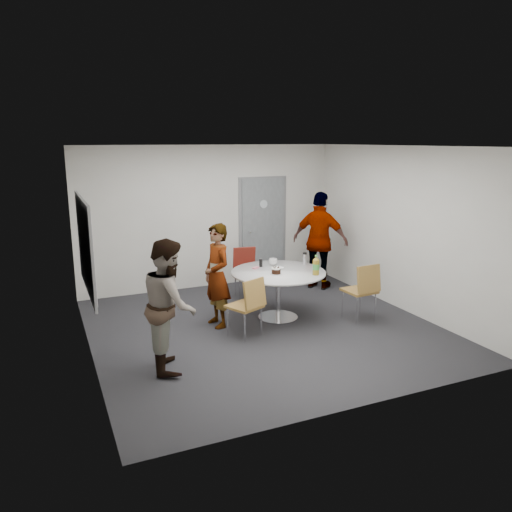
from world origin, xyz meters
name	(u,v)px	position (x,y,z in m)	size (l,w,h in m)	color
floor	(264,328)	(0.00, 0.00, 0.00)	(5.00, 5.00, 0.00)	#242428
ceiling	(265,146)	(0.00, 0.00, 2.70)	(5.00, 5.00, 0.00)	silver
wall_back	(210,217)	(0.00, 2.50, 1.35)	(5.00, 5.00, 0.00)	beige
wall_left	(84,257)	(-2.50, 0.00, 1.35)	(5.00, 5.00, 0.00)	beige
wall_right	(402,229)	(2.50, 0.00, 1.35)	(5.00, 5.00, 0.00)	beige
wall_front	(367,286)	(0.00, -2.50, 1.35)	(5.00, 5.00, 0.00)	beige
door	(263,230)	(1.10, 2.48, 1.03)	(1.02, 0.17, 2.12)	slate
whiteboard	(85,246)	(-2.46, 0.20, 1.45)	(0.04, 1.90, 1.25)	slate
table	(280,278)	(0.41, 0.30, 0.67)	(1.49, 1.49, 1.08)	silver
chair_near_left	(249,302)	(-0.35, -0.25, 0.54)	(0.57, 0.59, 0.89)	olive
chair_near_right	(363,286)	(1.54, -0.35, 0.57)	(0.47, 0.51, 0.93)	olive
chair_far	(246,267)	(0.35, 1.56, 0.55)	(0.49, 0.52, 0.90)	maroon
person_main	(217,276)	(-0.60, 0.39, 0.79)	(0.58, 0.38, 1.58)	#A5C6EA
person_left	(169,305)	(-1.61, -0.74, 0.82)	(0.80, 0.62, 1.64)	white
person_right	(320,241)	(1.85, 1.50, 0.93)	(1.08, 0.45, 1.85)	black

